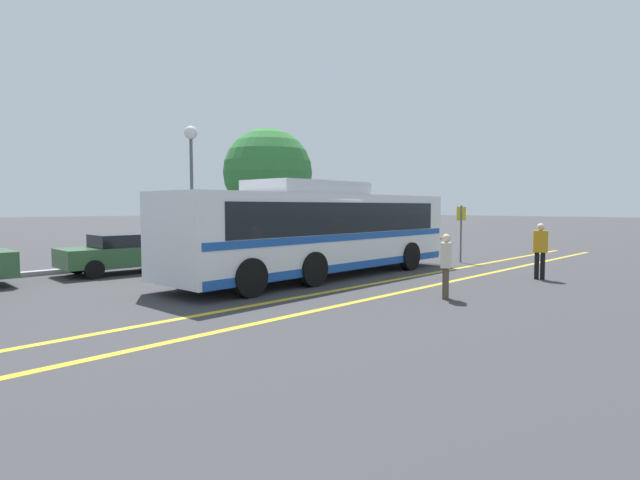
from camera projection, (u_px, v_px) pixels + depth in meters
name	position (u px, v px, depth m)	size (l,w,h in m)	color
ground_plane	(306.00, 279.00, 15.70)	(220.00, 220.00, 0.00)	#38383A
lane_strip_0	(374.00, 284.00, 14.74)	(0.20, 31.01, 0.01)	gold
lane_strip_1	(415.00, 289.00, 13.74)	(0.20, 31.01, 0.01)	gold
curb_strip	(201.00, 259.00, 21.06)	(39.01, 0.36, 0.15)	#99999E
transit_bus	(320.00, 229.00, 16.14)	(11.38, 2.95, 3.07)	silver
parked_car_1	(123.00, 253.00, 17.09)	(4.12, 1.95, 1.34)	#335B33
parked_car_2	(231.00, 244.00, 20.77)	(4.18, 2.06, 1.44)	#9E9EA3
pedestrian_0	(446.00, 262.00, 12.28)	(0.47, 0.37, 1.61)	brown
pedestrian_1	(540.00, 247.00, 15.55)	(0.38, 0.47, 1.76)	black
bus_stop_sign	(461.00, 226.00, 20.29)	(0.07, 0.40, 2.32)	#59595E
street_lamp	(191.00, 155.00, 21.85)	(0.58, 0.58, 5.80)	#59595E
tree_0	(268.00, 173.00, 28.31)	(5.04, 5.04, 6.71)	#513823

